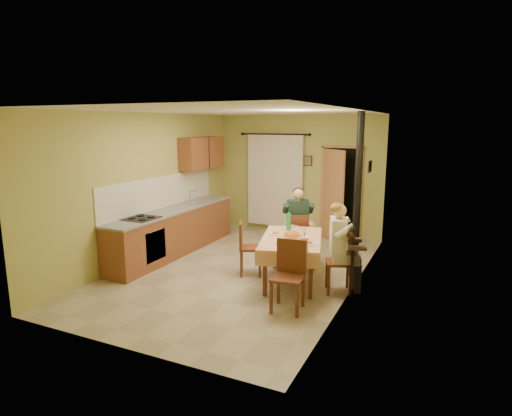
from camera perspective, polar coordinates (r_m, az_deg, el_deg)
The scene contains 17 objects.
floor at distance 7.78m, azimuth -2.00°, elevation -8.32°, with size 4.00×6.00×0.01m, color tan.
room_shell at distance 7.37m, azimuth -2.10°, elevation 5.14°, with size 4.04×6.04×2.82m.
kitchen_run at distance 8.82m, azimuth -10.79°, elevation -2.87°, with size 0.64×3.64×1.56m.
upper_cabinets at distance 9.73m, azimuth -7.18°, elevation 7.30°, with size 0.35×1.40×0.70m, color brown.
curtain at distance 10.28m, azimuth 2.52°, elevation 3.74°, with size 1.70×0.07×2.22m.
doorway at distance 9.78m, azimuth 10.77°, elevation 1.91°, with size 0.96×0.61×2.15m.
dining_table at distance 7.15m, azimuth 4.70°, elevation -6.89°, with size 1.36×1.79×0.76m.
tableware at distance 6.93m, azimuth 4.94°, elevation -3.75°, with size 0.95×1.52×0.33m.
chair_far at distance 8.24m, azimuth 5.56°, elevation -5.11°, with size 0.50×0.50×0.93m.
chair_near at distance 6.14m, azimuth 4.28°, elevation -10.88°, with size 0.47×0.47×0.99m.
chair_right at distance 6.87m, azimuth 11.05°, elevation -8.64°, with size 0.50×0.50×0.94m.
chair_left at distance 7.50m, azimuth -0.83°, elevation -6.73°, with size 0.50×0.50×0.93m.
man_far at distance 8.11m, azimuth 5.63°, elevation -1.08°, with size 0.65×0.61×1.39m.
man_right at distance 6.70m, azimuth 11.13°, elevation -3.89°, with size 0.59×0.65×1.39m.
stove_flue at distance 7.44m, azimuth 13.27°, elevation -1.30°, with size 0.24×0.24×2.80m.
picture_back at distance 10.02m, azimuth 6.96°, elevation 6.27°, with size 0.19×0.03×0.23m, color black.
picture_right at distance 7.89m, azimuth 14.93°, elevation 5.39°, with size 0.03×0.31×0.21m, color brown.
Camera 1 is at (3.32, -6.53, 2.60)m, focal length 30.00 mm.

